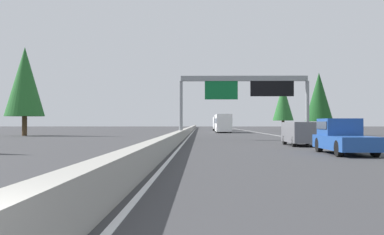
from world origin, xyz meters
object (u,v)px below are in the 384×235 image
object	(u,v)px
conifer_left_near	(25,82)
pickup_mid_left	(343,136)
conifer_right_far	(283,102)
sign_gantry_overhead	(246,89)
minivan_far_right	(301,132)
bus_far_left	(223,123)
box_truck_mid_center	(219,123)
conifer_right_mid	(319,97)

from	to	relation	value
conifer_left_near	pickup_mid_left	bearing A→B (deg)	-138.55
conifer_right_far	pickup_mid_left	bearing A→B (deg)	172.27
sign_gantry_overhead	minivan_far_right	xyz separation A→B (m)	(-11.76, -2.79, -4.00)
bus_far_left	conifer_left_near	xyz separation A→B (m)	(-21.35, 26.37, 5.20)
pickup_mid_left	bus_far_left	bearing A→B (deg)	3.73
box_truck_mid_center	conifer_left_near	size ratio (longest dim) A/B	0.75
box_truck_mid_center	pickup_mid_left	bearing A→B (deg)	-177.22
bus_far_left	conifer_right_far	xyz separation A→B (m)	(16.27, -13.32, 4.25)
box_truck_mid_center	bus_far_left	bearing A→B (deg)	179.88
pickup_mid_left	conifer_right_far	xyz separation A→B (m)	(71.55, -9.71, 5.05)
bus_far_left	minivan_far_right	bearing A→B (deg)	-175.92
minivan_far_right	box_truck_mid_center	bearing A→B (deg)	2.90
minivan_far_right	conifer_right_far	xyz separation A→B (m)	(62.87, -10.00, 5.01)
box_truck_mid_center	conifer_right_far	world-z (taller)	conifer_right_far
sign_gantry_overhead	pickup_mid_left	world-z (taller)	sign_gantry_overhead
minivan_far_right	box_truck_mid_center	world-z (taller)	box_truck_mid_center
minivan_far_right	pickup_mid_left	bearing A→B (deg)	-178.10
bus_far_left	conifer_right_far	bearing A→B (deg)	-39.30
sign_gantry_overhead	minivan_far_right	bearing A→B (deg)	-166.68
sign_gantry_overhead	pickup_mid_left	distance (m)	21.07
minivan_far_right	conifer_left_near	distance (m)	39.43
bus_far_left	conifer_left_near	distance (m)	34.32
conifer_right_mid	box_truck_mid_center	bearing A→B (deg)	18.66
sign_gantry_overhead	minivan_far_right	world-z (taller)	sign_gantry_overhead
pickup_mid_left	conifer_right_mid	distance (m)	38.91
conifer_right_mid	minivan_far_right	bearing A→B (deg)	163.22
minivan_far_right	conifer_left_near	size ratio (longest dim) A/B	0.44
sign_gantry_overhead	conifer_left_near	distance (m)	30.16
conifer_right_mid	conifer_left_near	distance (m)	38.68
conifer_left_near	minivan_far_right	bearing A→B (deg)	-130.38
bus_far_left	box_truck_mid_center	distance (m)	18.12
pickup_mid_left	box_truck_mid_center	world-z (taller)	box_truck_mid_center
minivan_far_right	conifer_right_mid	bearing A→B (deg)	-16.78
sign_gantry_overhead	conifer_right_far	bearing A→B (deg)	-14.04
conifer_left_near	box_truck_mid_center	bearing A→B (deg)	-33.79
pickup_mid_left	conifer_right_far	distance (m)	72.38
pickup_mid_left	bus_far_left	size ratio (longest dim) A/B	0.49
pickup_mid_left	box_truck_mid_center	size ratio (longest dim) A/B	0.66
pickup_mid_left	conifer_right_far	size ratio (longest dim) A/B	0.57
bus_far_left	conifer_right_mid	distance (m)	21.57
bus_far_left	conifer_left_near	world-z (taller)	conifer_left_near
sign_gantry_overhead	box_truck_mid_center	distance (m)	53.06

